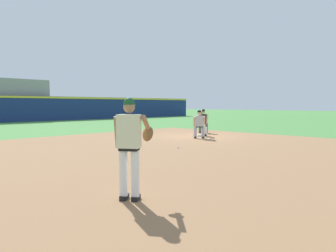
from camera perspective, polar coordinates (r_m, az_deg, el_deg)
name	(u,v)px	position (r m, az deg, el deg)	size (l,w,h in m)	color
ground_plane	(198,136)	(17.90, 5.23, -1.82)	(160.00, 160.00, 0.00)	#47843D
infield_dirt_patch	(181,152)	(11.91, 2.25, -4.60)	(18.00, 18.00, 0.01)	#936B47
first_base_bag	(198,136)	(17.89, 5.23, -1.67)	(0.38, 0.38, 0.09)	white
baseball	(178,147)	(13.05, 1.77, -3.71)	(0.07, 0.07, 0.07)	white
pitcher	(131,142)	(5.93, -6.54, -2.83)	(0.84, 0.57, 1.86)	black
first_baseman	(201,123)	(18.21, 5.69, 0.59)	(0.81, 1.04, 1.34)	black
baserunner	(199,123)	(16.79, 5.46, 0.53)	(0.67, 0.68, 1.46)	black
umpire	(203,120)	(20.07, 6.17, 1.05)	(0.63, 0.68, 1.46)	black
outfield_wall	(28,108)	(35.97, -23.18, 2.91)	(48.00, 0.54, 2.60)	navy
stadium_seating_block	(18,100)	(38.27, -24.65, 4.12)	(5.44, 3.35, 4.35)	gray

